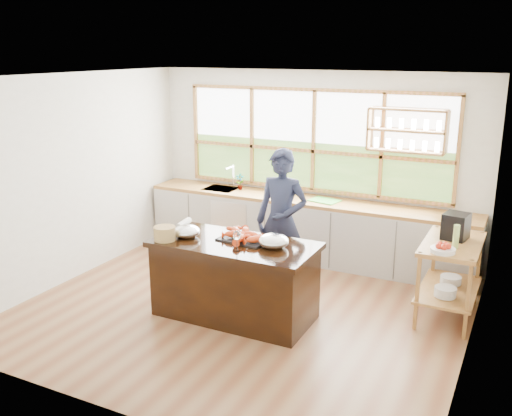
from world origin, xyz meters
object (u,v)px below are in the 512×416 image
Objects in this scene: espresso_machine at (456,226)px; wicker_basket at (165,233)px; cook at (282,222)px; island at (235,279)px.

wicker_basket is (-2.93, -1.52, -0.07)m from espresso_machine.
wicker_basket is (-0.91, -1.20, 0.07)m from cook.
cook is (0.17, 0.92, 0.46)m from island.
island is at bearing 20.82° from wicker_basket.
island is 7.49× the size of wicker_basket.
wicker_basket is (-0.74, -0.28, 0.52)m from island.
cook is 1.51m from wicker_basket.
espresso_machine is at bearing 27.34° from wicker_basket.
island is 0.95m from wicker_basket.
cook reaches higher than wicker_basket.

